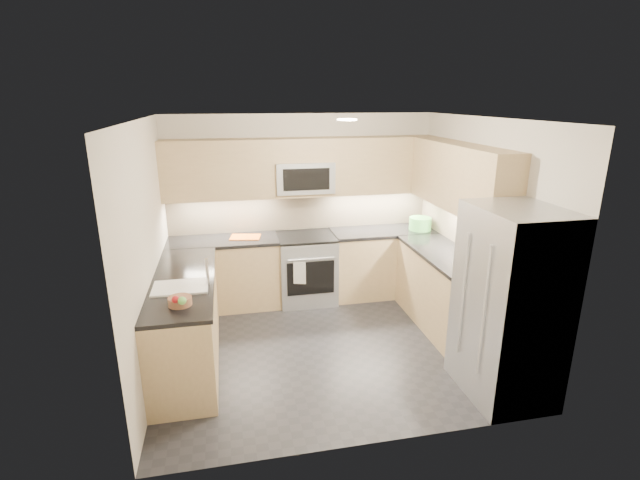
{
  "coord_description": "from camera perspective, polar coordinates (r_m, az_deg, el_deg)",
  "views": [
    {
      "loc": [
        -1.02,
        -4.57,
        2.7
      ],
      "look_at": [
        0.0,
        0.35,
        1.15
      ],
      "focal_mm": 26.0,
      "sensor_mm": 36.0,
      "label": 1
    }
  ],
  "objects": [
    {
      "name": "wall_front",
      "position": [
        3.46,
        6.63,
        -7.8
      ],
      "size": [
        3.6,
        0.02,
        2.5
      ],
      "primitive_type": "cube",
      "color": "beige",
      "rests_on": "floor"
    },
    {
      "name": "microwave_door",
      "position": [
        5.93,
        -1.67,
        7.46
      ],
      "size": [
        0.6,
        0.01,
        0.28
      ],
      "primitive_type": "cube",
      "color": "black",
      "rests_on": "microwave"
    },
    {
      "name": "upper_cab_right",
      "position": [
        5.58,
        16.86,
        7.41
      ],
      "size": [
        0.35,
        1.95,
        0.75
      ],
      "primitive_type": "cube",
      "color": "tan",
      "rests_on": "wall_right"
    },
    {
      "name": "sink_basin",
      "position": [
        4.71,
        -16.73,
        -6.36
      ],
      "size": [
        0.52,
        0.38,
        0.16
      ],
      "primitive_type": "cube",
      "color": "white",
      "rests_on": "base_cab_peninsula"
    },
    {
      "name": "base_cab_peninsula",
      "position": [
        5.11,
        -16.1,
        -9.68
      ],
      "size": [
        0.6,
        2.0,
        0.9
      ],
      "primitive_type": "cube",
      "color": "tan",
      "rests_on": "floor"
    },
    {
      "name": "wall_back",
      "position": [
        6.42,
        -2.27,
        4.09
      ],
      "size": [
        3.6,
        0.02,
        2.5
      ],
      "primitive_type": "cube",
      "color": "beige",
      "rests_on": "floor"
    },
    {
      "name": "cutting_board",
      "position": [
        6.15,
        -9.17,
        0.36
      ],
      "size": [
        0.43,
        0.34,
        0.01
      ],
      "primitive_type": "cube",
      "rotation": [
        0.0,
        0.0,
        -0.19
      ],
      "color": "orange",
      "rests_on": "countertop_back_left"
    },
    {
      "name": "fridge_handle_right",
      "position": [
        4.52,
        17.17,
        -6.46
      ],
      "size": [
        0.02,
        0.02,
        1.2
      ],
      "primitive_type": "cylinder",
      "color": "#B2B5BA",
      "rests_on": "refrigerator"
    },
    {
      "name": "ceiling",
      "position": [
        4.68,
        0.9,
        14.7
      ],
      "size": [
        3.6,
        3.2,
        0.02
      ],
      "primitive_type": "cube",
      "color": "beige",
      "rests_on": "wall_back"
    },
    {
      "name": "refrigerator",
      "position": [
        4.58,
        22.29,
        -7.35
      ],
      "size": [
        0.7,
        0.9,
        1.8
      ],
      "primitive_type": "cube",
      "color": "#A6A8AE",
      "rests_on": "floor"
    },
    {
      "name": "wall_left",
      "position": [
        4.85,
        -20.4,
        -1.34
      ],
      "size": [
        0.02,
        3.2,
        2.5
      ],
      "primitive_type": "cube",
      "color": "beige",
      "rests_on": "floor"
    },
    {
      "name": "faucet",
      "position": [
        4.62,
        -13.72,
        -3.91
      ],
      "size": [
        0.03,
        0.03,
        0.28
      ],
      "primitive_type": "cylinder",
      "color": "silver",
      "rests_on": "countertop_peninsula"
    },
    {
      "name": "base_cab_back_right",
      "position": [
        6.63,
        7.59,
        -2.84
      ],
      "size": [
        1.42,
        0.6,
        0.9
      ],
      "primitive_type": "cube",
      "color": "tan",
      "rests_on": "floor"
    },
    {
      "name": "fruit_pear",
      "position": [
        4.12,
        -16.61,
        -7.17
      ],
      "size": [
        0.07,
        0.07,
        0.07
      ],
      "primitive_type": "sphere",
      "color": "#6EC655",
      "rests_on": "fruit_basket"
    },
    {
      "name": "base_cab_right",
      "position": [
        5.8,
        15.18,
        -6.3
      ],
      "size": [
        0.6,
        1.7,
        0.9
      ],
      "primitive_type": "cube",
      "color": "tan",
      "rests_on": "floor"
    },
    {
      "name": "oven_door_glass",
      "position": [
        6.04,
        -1.15,
        -4.71
      ],
      "size": [
        0.62,
        0.02,
        0.45
      ],
      "primitive_type": "cube",
      "color": "black",
      "rests_on": "gas_range"
    },
    {
      "name": "fruit_basket",
      "position": [
        4.31,
        -16.85,
        -7.21
      ],
      "size": [
        0.27,
        0.27,
        0.07
      ],
      "primitive_type": "cylinder",
      "rotation": [
        0.0,
        0.0,
        -0.37
      ],
      "color": "#9A6547",
      "rests_on": "countertop_peninsula"
    },
    {
      "name": "dish_towel_check",
      "position": [
        5.94,
        -2.53,
        -4.07
      ],
      "size": [
        0.15,
        0.06,
        0.3
      ],
      "primitive_type": "cube",
      "rotation": [
        0.0,
        0.0,
        -0.31
      ],
      "color": "white",
      "rests_on": "oven_handle"
    },
    {
      "name": "gas_range",
      "position": [
        6.34,
        -1.7,
        -3.58
      ],
      "size": [
        0.76,
        0.65,
        0.91
      ],
      "primitive_type": "cube",
      "color": "#A1A5A9",
      "rests_on": "floor"
    },
    {
      "name": "countertop_right",
      "position": [
        5.64,
        15.55,
        -1.91
      ],
      "size": [
        0.63,
        1.7,
        0.04
      ],
      "primitive_type": "cube",
      "color": "black",
      "rests_on": "base_cab_right"
    },
    {
      "name": "backsplash_right",
      "position": [
        5.94,
        17.0,
        1.73
      ],
      "size": [
        0.01,
        2.3,
        0.51
      ],
      "primitive_type": "cube",
      "color": "tan",
      "rests_on": "wall_right"
    },
    {
      "name": "countertop_peninsula",
      "position": [
        4.93,
        -16.55,
        -4.79
      ],
      "size": [
        0.63,
        2.0,
        0.04
      ],
      "primitive_type": "cube",
      "color": "black",
      "rests_on": "base_cab_peninsula"
    },
    {
      "name": "floor",
      "position": [
        5.4,
        0.77,
        -12.83
      ],
      "size": [
        3.6,
        3.2,
        0.0
      ],
      "primitive_type": "cube",
      "color": "#26262B",
      "rests_on": "ground"
    },
    {
      "name": "oven_handle",
      "position": [
        5.93,
        -1.13,
        -2.36
      ],
      "size": [
        0.6,
        0.02,
        0.02
      ],
      "primitive_type": "cylinder",
      "rotation": [
        0.0,
        1.57,
        0.0
      ],
      "color": "#B2B5BA",
      "rests_on": "gas_range"
    },
    {
      "name": "microwave",
      "position": [
        6.13,
        -2.01,
        7.77
      ],
      "size": [
        0.76,
        0.4,
        0.4
      ],
      "primitive_type": "cube",
      "color": "#A8ABB0",
      "rests_on": "upper_cab_back"
    },
    {
      "name": "utensil_bowl",
      "position": [
        6.56,
        12.22,
        1.98
      ],
      "size": [
        0.4,
        0.4,
        0.17
      ],
      "primitive_type": "cylinder",
      "rotation": [
        0.0,
        0.0,
        -0.4
      ],
      "color": "#55BD51",
      "rests_on": "countertop_back_right"
    },
    {
      "name": "backsplash_back",
      "position": [
        6.42,
        -2.26,
        3.6
      ],
      "size": [
        3.6,
        0.01,
        0.51
      ],
      "primitive_type": "cube",
      "color": "tan",
      "rests_on": "wall_back"
    },
    {
      "name": "range_cooktop",
      "position": [
        6.19,
        -1.74,
        0.4
      ],
      "size": [
        0.76,
        0.65,
        0.03
      ],
      "primitive_type": "cube",
      "color": "black",
      "rests_on": "gas_range"
    },
    {
      "name": "base_cab_back_left",
      "position": [
        6.28,
        -11.6,
        -4.19
      ],
      "size": [
        1.42,
        0.6,
        0.9
      ],
      "primitive_type": "cube",
      "color": "tan",
      "rests_on": "floor"
    },
    {
      "name": "upper_cab_back",
      "position": [
        6.14,
        -2.06,
        8.96
      ],
      "size": [
        3.6,
        0.35,
        0.75
      ],
      "primitive_type": "cube",
      "color": "tan",
      "rests_on": "wall_back"
    },
    {
      "name": "fruit_apple",
      "position": [
        4.16,
        -17.36,
        -7.0
      ],
      "size": [
        0.06,
        0.06,
        0.06
      ],
      "primitive_type": "sphere",
      "color": "#B01418",
      "rests_on": "fruit_basket"
    },
    {
      "name": "countertop_back_right",
      "position": [
        6.48,
        7.76,
        1.07
      ],
      "size": [
        1.42,
        0.63,
        0.04
      ],
      "primitive_type": "cube",
      "color": "black",
      "rests_on": "base_cab_back_right"
    },
    {
      "name": "fridge_handle_left",
      "position": [
        4.24,
        19.49,
        -8.32
      ],
      "size": [
        0.02,
        0.02,
        1.2
      ],
      "primitive_type": "cylinder",
      "color": "#B2B5BA",
      "rests_on": "refrigerator"
    },
    {
      "name": "wall_right",
      "position": [
        5.56,
        19.26,
        1.05
      ],
      "size": [
        0.02,
        3.2,
        2.5
      ],
      "primitive_type": "cube",
      "color": "beige",
      "rests_on": "floor"
    },
    {
      "name": "countertop_back_left",
      "position": [
        6.13,
        -11.86,
        -0.09
      ],
      "size": [
        1.42,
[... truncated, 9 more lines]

